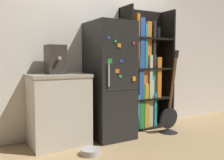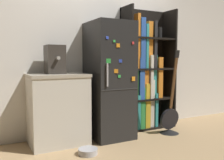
{
  "view_description": "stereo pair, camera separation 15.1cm",
  "coord_description": "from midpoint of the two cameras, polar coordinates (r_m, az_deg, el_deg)",
  "views": [
    {
      "loc": [
        -1.76,
        -2.99,
        1.13
      ],
      "look_at": [
        0.06,
        0.15,
        0.83
      ],
      "focal_mm": 40.0,
      "sensor_mm": 36.0,
      "label": 1
    },
    {
      "loc": [
        -1.63,
        -3.06,
        1.13
      ],
      "look_at": [
        0.06,
        0.15,
        0.83
      ],
      "focal_mm": 40.0,
      "sensor_mm": 36.0,
      "label": 2
    }
  ],
  "objects": [
    {
      "name": "espresso_machine",
      "position": [
        3.37,
        -11.69,
        4.61
      ],
      "size": [
        0.24,
        0.32,
        0.38
      ],
      "color": "#38332D",
      "rests_on": "kitchen_counter"
    },
    {
      "name": "wall_back",
      "position": [
        3.89,
        -1.88,
        7.27
      ],
      "size": [
        8.0,
        0.05,
        2.6
      ],
      "color": "white",
      "rests_on": "ground_plane"
    },
    {
      "name": "pet_bowl",
      "position": [
        3.09,
        -4.08,
        -15.9
      ],
      "size": [
        0.23,
        0.23,
        0.07
      ],
      "color": "#B7B7BC",
      "rests_on": "ground_plane"
    },
    {
      "name": "ground_plane",
      "position": [
        3.65,
        1.53,
        -13.27
      ],
      "size": [
        16.0,
        16.0,
        0.0
      ],
      "primitive_type": "plane",
      "color": "tan"
    },
    {
      "name": "kitchen_counter",
      "position": [
        3.4,
        -11.04,
        -6.5
      ],
      "size": [
        0.76,
        0.58,
        0.94
      ],
      "color": "beige",
      "rests_on": "ground_plane"
    },
    {
      "name": "guitar",
      "position": [
        3.97,
        14.12,
        -9.24
      ],
      "size": [
        0.32,
        0.3,
        1.26
      ],
      "color": "black",
      "rests_on": "ground_plane"
    },
    {
      "name": "bookshelf",
      "position": [
        4.1,
        8.13,
        1.22
      ],
      "size": [
        0.87,
        0.37,
        1.94
      ],
      "color": "black",
      "rests_on": "ground_plane"
    },
    {
      "name": "refrigerator",
      "position": [
        3.59,
        0.56,
        -0.06
      ],
      "size": [
        0.57,
        0.67,
        1.65
      ],
      "color": "black",
      "rests_on": "ground_plane"
    }
  ]
}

